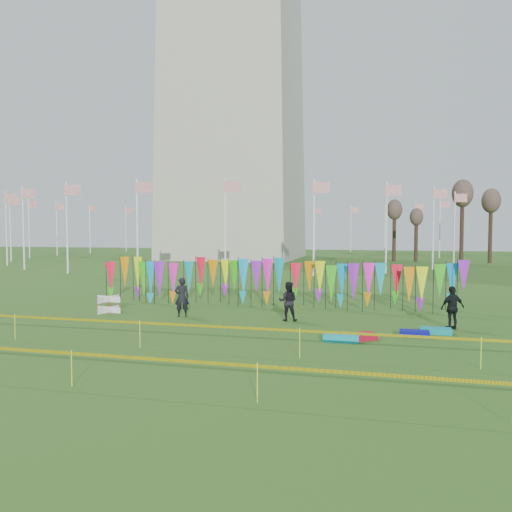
% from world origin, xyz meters
% --- Properties ---
extents(ground, '(160.00, 160.00, 0.00)m').
position_xyz_m(ground, '(0.00, 0.00, 0.00)').
color(ground, '#2A5718').
rests_on(ground, ground).
extents(flagpole_ring, '(57.40, 56.16, 8.00)m').
position_xyz_m(flagpole_ring, '(-14.00, 48.00, 4.00)').
color(flagpole_ring, white).
rests_on(flagpole_ring, ground).
extents(banner_row, '(18.64, 0.64, 2.30)m').
position_xyz_m(banner_row, '(0.28, 7.16, 1.42)').
color(banner_row, black).
rests_on(banner_row, ground).
extents(caution_tape_near, '(26.00, 0.02, 0.90)m').
position_xyz_m(caution_tape_near, '(-0.22, -2.54, 0.78)').
color(caution_tape_near, '#F4E105').
rests_on(caution_tape_near, ground).
extents(caution_tape_far, '(26.00, 0.02, 0.90)m').
position_xyz_m(caution_tape_far, '(-0.22, -6.63, 0.78)').
color(caution_tape_far, '#F4E105').
rests_on(caution_tape_far, ground).
extents(box_kite, '(0.72, 0.72, 0.79)m').
position_xyz_m(box_kite, '(-6.76, 3.34, 0.40)').
color(box_kite, red).
rests_on(box_kite, ground).
extents(person_left, '(0.77, 0.68, 1.74)m').
position_xyz_m(person_left, '(-3.07, 3.23, 0.87)').
color(person_left, black).
rests_on(person_left, ground).
extents(person_mid, '(0.85, 0.57, 1.66)m').
position_xyz_m(person_mid, '(1.68, 3.40, 0.83)').
color(person_mid, black).
rests_on(person_mid, ground).
extents(person_right, '(1.13, 0.95, 1.68)m').
position_xyz_m(person_right, '(8.16, 3.19, 0.84)').
color(person_right, black).
rests_on(person_right, ground).
extents(kite_bag_turquoise, '(1.22, 0.64, 0.24)m').
position_xyz_m(kite_bag_turquoise, '(4.17, 0.01, 0.12)').
color(kite_bag_turquoise, '#0CA9C1').
rests_on(kite_bag_turquoise, ground).
extents(kite_bag_blue, '(1.05, 0.58, 0.22)m').
position_xyz_m(kite_bag_blue, '(6.67, 1.45, 0.11)').
color(kite_bag_blue, '#090D97').
rests_on(kite_bag_blue, ground).
extents(kite_bag_red, '(1.34, 1.20, 0.23)m').
position_xyz_m(kite_bag_red, '(4.75, 0.36, 0.11)').
color(kite_bag_red, '#B90C25').
rests_on(kite_bag_red, ground).
extents(kite_bag_teal, '(1.14, 0.57, 0.21)m').
position_xyz_m(kite_bag_teal, '(7.46, 2.18, 0.11)').
color(kite_bag_teal, '#0B94A0').
rests_on(kite_bag_teal, ground).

